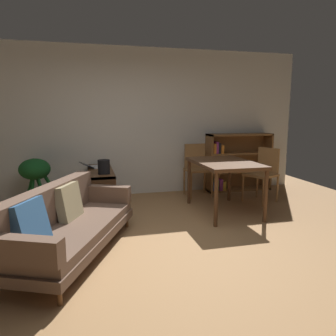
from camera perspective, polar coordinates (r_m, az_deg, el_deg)
name	(u,v)px	position (r m, az deg, el deg)	size (l,w,h in m)	color
ground_plane	(157,251)	(3.71, -1.93, -14.54)	(8.16, 8.16, 0.00)	#A87A4C
back_wall_panel	(126,123)	(6.05, -7.52, 7.99)	(6.80, 0.10, 2.70)	silver
fabric_couch	(65,222)	(3.69, -17.76, -9.18)	(1.49, 2.11, 0.75)	brown
media_console	(101,189)	(5.41, -11.81, -3.63)	(0.40, 1.25, 0.61)	#56351E
open_laptop	(94,166)	(5.59, -13.03, 0.34)	(0.45, 0.41, 0.09)	silver
desk_speaker	(104,167)	(4.96, -11.30, 0.20)	(0.18, 0.18, 0.21)	black
potted_floor_plant	(35,175)	(5.65, -22.46, -1.15)	(0.55, 0.52, 0.80)	#9E9389
dining_table	(224,167)	(4.99, 9.95, 0.20)	(0.84, 1.28, 0.80)	#56351E
dining_chair_near	(263,171)	(5.81, 16.55, -0.54)	(0.59, 0.60, 0.93)	olive
dining_chair_far	(197,166)	(6.00, 5.12, 0.34)	(0.47, 0.42, 0.96)	olive
bookshelf	(234,163)	(6.54, 11.57, 0.92)	(1.30, 0.35, 1.12)	brown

